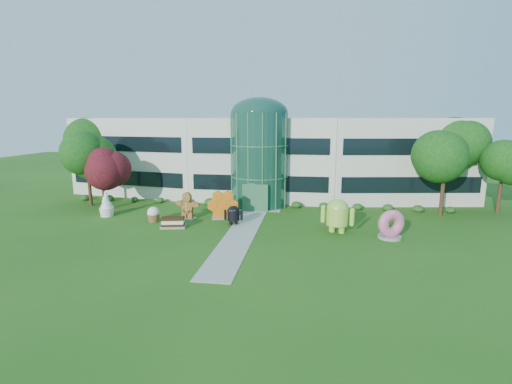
% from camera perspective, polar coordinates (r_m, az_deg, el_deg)
% --- Properties ---
extents(ground, '(140.00, 140.00, 0.00)m').
position_cam_1_polar(ground, '(29.08, -2.82, -7.27)').
color(ground, '#215114').
rests_on(ground, ground).
extents(building, '(46.00, 15.00, 9.30)m').
position_cam_1_polar(building, '(45.61, 1.57, 5.42)').
color(building, beige).
rests_on(building, ground).
extents(atrium, '(6.00, 6.00, 9.80)m').
position_cam_1_polar(atrium, '(39.67, 0.52, 4.94)').
color(atrium, '#194738').
rests_on(atrium, ground).
extents(walkway, '(2.40, 20.00, 0.04)m').
position_cam_1_polar(walkway, '(30.95, -2.09, -6.08)').
color(walkway, '#9E9E93').
rests_on(walkway, ground).
extents(tree_red, '(4.00, 4.00, 6.00)m').
position_cam_1_polar(tree_red, '(40.89, -22.49, 1.59)').
color(tree_red, '#3F0C14').
rests_on(tree_red, ground).
extents(trees_backdrop, '(52.00, 8.00, 8.40)m').
position_cam_1_polar(trees_backdrop, '(40.73, 0.71, 4.11)').
color(trees_backdrop, '#104010').
rests_on(trees_backdrop, ground).
extents(android_green, '(3.32, 2.67, 3.27)m').
position_cam_1_polar(android_green, '(31.06, 12.42, -3.18)').
color(android_green, '#9ACF42').
rests_on(android_green, ground).
extents(android_black, '(1.75, 1.18, 1.99)m').
position_cam_1_polar(android_black, '(32.78, -3.50, -3.34)').
color(android_black, black).
rests_on(android_black, ground).
extents(donut, '(2.50, 1.92, 2.34)m').
position_cam_1_polar(donut, '(30.79, 19.99, -4.62)').
color(donut, '#D5518D').
rests_on(donut, ground).
extents(gingerbread, '(2.99, 1.78, 2.59)m').
position_cam_1_polar(gingerbread, '(35.07, -10.53, -2.05)').
color(gingerbread, brown).
rests_on(gingerbread, ground).
extents(ice_cream_sandwich, '(2.27, 1.46, 0.93)m').
position_cam_1_polar(ice_cream_sandwich, '(32.70, -12.65, -4.59)').
color(ice_cream_sandwich, black).
rests_on(ice_cream_sandwich, ground).
extents(honeycomb, '(3.23, 1.89, 2.40)m').
position_cam_1_polar(honeycomb, '(34.82, -5.14, -2.16)').
color(honeycomb, orange).
rests_on(honeycomb, ground).
extents(froyo, '(1.85, 1.85, 2.49)m').
position_cam_1_polar(froyo, '(38.30, -22.05, -1.65)').
color(froyo, white).
rests_on(froyo, ground).
extents(cupcake, '(1.36, 1.36, 1.40)m').
position_cam_1_polar(cupcake, '(34.93, -15.51, -3.32)').
color(cupcake, white).
rests_on(cupcake, ground).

